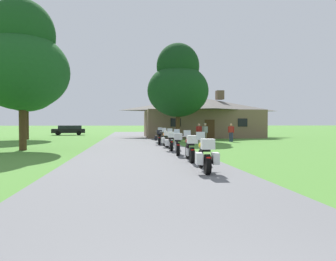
% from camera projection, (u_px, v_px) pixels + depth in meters
% --- Properties ---
extents(ground_plane, '(500.00, 500.00, 0.00)m').
position_uv_depth(ground_plane, '(137.00, 147.00, 21.09)').
color(ground_plane, '#4C8433').
extents(asphalt_driveway, '(6.40, 80.00, 0.06)m').
position_uv_depth(asphalt_driveway, '(138.00, 149.00, 19.11)').
color(asphalt_driveway, slate).
rests_on(asphalt_driveway, ground).
extents(motorcycle_yellow_nearest_to_camera, '(0.84, 2.08, 1.30)m').
position_uv_depth(motorcycle_yellow_nearest_to_camera, '(205.00, 155.00, 9.83)').
color(motorcycle_yellow_nearest_to_camera, black).
rests_on(motorcycle_yellow_nearest_to_camera, asphalt_driveway).
extents(motorcycle_red_second_in_row, '(0.66, 2.08, 1.30)m').
position_uv_depth(motorcycle_red_second_in_row, '(190.00, 148.00, 12.67)').
color(motorcycle_red_second_in_row, black).
rests_on(motorcycle_red_second_in_row, asphalt_driveway).
extents(motorcycle_blue_third_in_row, '(0.73, 2.08, 1.30)m').
position_uv_depth(motorcycle_blue_third_in_row, '(178.00, 144.00, 15.40)').
color(motorcycle_blue_third_in_row, black).
rests_on(motorcycle_blue_third_in_row, asphalt_driveway).
extents(motorcycle_orange_fourth_in_row, '(0.81, 2.08, 1.30)m').
position_uv_depth(motorcycle_orange_fourth_in_row, '(171.00, 141.00, 17.78)').
color(motorcycle_orange_fourth_in_row, black).
rests_on(motorcycle_orange_fourth_in_row, asphalt_driveway).
extents(motorcycle_orange_fifth_in_row, '(0.73, 2.08, 1.30)m').
position_uv_depth(motorcycle_orange_fifth_in_row, '(166.00, 139.00, 20.42)').
color(motorcycle_orange_fifth_in_row, black).
rests_on(motorcycle_orange_fifth_in_row, asphalt_driveway).
extents(motorcycle_black_farthest_in_row, '(0.89, 2.08, 1.30)m').
position_uv_depth(motorcycle_black_farthest_in_row, '(160.00, 137.00, 23.08)').
color(motorcycle_black_farthest_in_row, black).
rests_on(motorcycle_black_farthest_in_row, asphalt_driveway).
extents(stone_lodge, '(14.31, 8.70, 5.76)m').
position_uv_depth(stone_lodge, '(201.00, 117.00, 36.91)').
color(stone_lodge, brown).
rests_on(stone_lodge, ground).
extents(bystander_red_shirt_near_lodge, '(0.51, 0.34, 1.67)m').
position_uv_depth(bystander_red_shirt_near_lodge, '(231.00, 132.00, 27.34)').
color(bystander_red_shirt_near_lodge, navy).
rests_on(bystander_red_shirt_near_lodge, ground).
extents(bystander_red_shirt_beside_signpost, '(0.54, 0.28, 1.67)m').
position_uv_depth(bystander_red_shirt_beside_signpost, '(199.00, 132.00, 27.05)').
color(bystander_red_shirt_beside_signpost, '#75664C').
rests_on(bystander_red_shirt_beside_signpost, ground).
extents(bystander_gray_shirt_by_tree, '(0.53, 0.32, 1.69)m').
position_uv_depth(bystander_gray_shirt_by_tree, '(205.00, 132.00, 26.64)').
color(bystander_gray_shirt_by_tree, '#75664C').
rests_on(bystander_gray_shirt_by_tree, ground).
extents(tree_left_near, '(5.70, 5.70, 9.32)m').
position_uv_depth(tree_left_near, '(22.00, 60.00, 18.48)').
color(tree_left_near, '#422D19').
rests_on(tree_left_near, ground).
extents(tree_by_lodge_front, '(5.95, 5.95, 9.46)m').
position_uv_depth(tree_by_lodge_front, '(178.00, 84.00, 29.15)').
color(tree_by_lodge_front, '#422D19').
rests_on(tree_by_lodge_front, ground).
extents(tree_left_far, '(6.62, 6.62, 10.87)m').
position_uv_depth(tree_left_far, '(26.00, 77.00, 31.19)').
color(tree_left_far, '#422D19').
rests_on(tree_left_far, ground).
extents(parked_black_suv_far_left, '(4.81, 2.45, 1.40)m').
position_uv_depth(parked_black_suv_far_left, '(69.00, 130.00, 43.47)').
color(parked_black_suv_far_left, black).
rests_on(parked_black_suv_far_left, ground).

